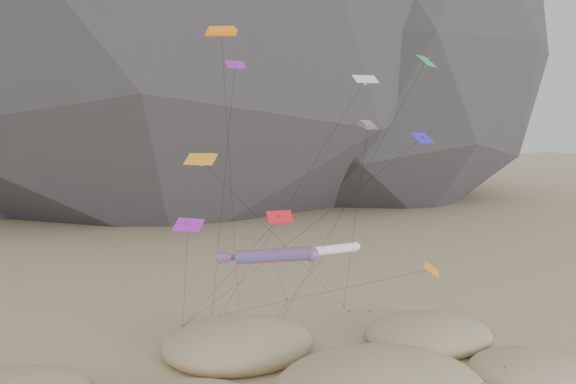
% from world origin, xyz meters
% --- Properties ---
extents(kite_stakes, '(20.31, 6.81, 0.30)m').
position_xyz_m(kite_stakes, '(1.65, 23.62, 0.15)').
color(kite_stakes, '#3F2D1E').
rests_on(kite_stakes, ground).
extents(rainbow_tube_kite, '(11.19, 20.10, 11.63)m').
position_xyz_m(rainbow_tube_kite, '(-2.44, 7.73, 10.74)').
color(rainbow_tube_kite, red).
rests_on(rainbow_tube_kite, ground).
extents(white_tube_kite, '(6.10, 12.48, 11.26)m').
position_xyz_m(white_tube_kite, '(2.39, 8.44, 10.64)').
color(white_tube_kite, white).
rests_on(white_tube_kite, ground).
extents(orange_parafoil, '(5.21, 12.36, 29.14)m').
position_xyz_m(orange_parafoil, '(-4.40, 15.82, 28.28)').
color(orange_parafoil, orange).
rests_on(orange_parafoil, ground).
extents(multi_parafoil, '(3.13, 10.53, 21.11)m').
position_xyz_m(multi_parafoil, '(8.65, 13.99, 20.42)').
color(multi_parafoil, '#FF1A30').
rests_on(multi_parafoil, ground).
extents(delta_kites, '(24.98, 20.04, 26.96)m').
position_xyz_m(delta_kites, '(3.23, 10.89, 17.75)').
color(delta_kites, orange).
rests_on(delta_kites, ground).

